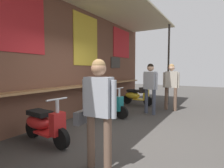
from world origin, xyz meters
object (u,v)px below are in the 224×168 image
Objects in this scene: scooter_teal at (107,105)px; scooter_yellow at (136,96)px; scooter_red at (43,124)px; shopper_browsing at (171,81)px; shopper_passing at (150,83)px; shopper_with_handbag at (98,103)px.

scooter_yellow is at bearing 92.07° from scooter_teal.
scooter_red is 0.80× the size of shopper_browsing.
scooter_yellow is 1.75m from shopper_browsing.
shopper_passing is (-1.30, -1.08, 0.68)m from scooter_yellow.
shopper_passing is at bearing 77.40° from scooter_red.
scooter_yellow is 0.81× the size of shopper_passing.
shopper_passing is (3.75, 0.50, 0.05)m from shopper_with_handbag.
shopper_passing is (-0.98, 0.49, -0.02)m from shopper_browsing.
scooter_red is 0.81× the size of shopper_passing.
scooter_red is 3.73m from shopper_passing.
shopper_with_handbag is at bearing 25.77° from shopper_passing.
shopper_browsing reaches higher than shopper_passing.
scooter_red is at bearing 147.82° from shopper_browsing.
scooter_teal is 2.37m from scooter_yellow.
shopper_with_handbag is 0.95× the size of shopper_browsing.
scooter_red is 4.80m from shopper_browsing.
shopper_with_handbag is at bearing -57.35° from scooter_teal.
shopper_passing reaches higher than shopper_with_handbag.
shopper_with_handbag is (-5.05, -1.59, 0.62)m from scooter_yellow.
shopper_with_handbag is (-2.68, -1.59, 0.62)m from scooter_teal.
scooter_yellow is 1.82m from shopper_passing.
shopper_with_handbag reaches higher than scooter_yellow.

